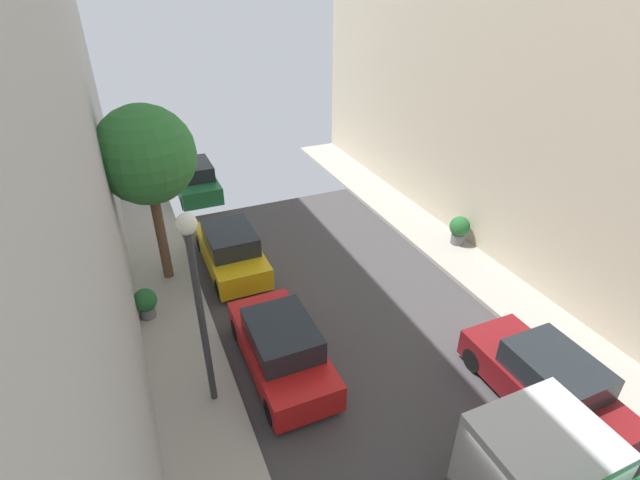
{
  "coord_description": "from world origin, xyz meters",
  "views": [
    {
      "loc": [
        -5.42,
        -2.57,
        9.29
      ],
      "look_at": [
        0.58,
        11.24,
        0.5
      ],
      "focal_mm": 26.47,
      "sensor_mm": 36.0,
      "label": 1
    }
  ],
  "objects_px": {
    "parked_car_left_2": "(281,348)",
    "lamp_post": "(196,285)",
    "parked_car_left_4": "(194,179)",
    "street_tree_0": "(146,156)",
    "potted_plant_1": "(145,302)",
    "parked_car_right_2": "(547,382)",
    "parked_car_left_3": "(231,250)",
    "potted_plant_2": "(459,229)"
  },
  "relations": [
    {
      "from": "potted_plant_2",
      "to": "potted_plant_1",
      "type": "bearing_deg",
      "value": 179.14
    },
    {
      "from": "parked_car_left_4",
      "to": "lamp_post",
      "type": "xyz_separation_m",
      "value": [
        -1.9,
        -12.49,
        2.78
      ]
    },
    {
      "from": "parked_car_right_2",
      "to": "potted_plant_1",
      "type": "height_order",
      "value": "parked_car_right_2"
    },
    {
      "from": "parked_car_left_2",
      "to": "parked_car_left_3",
      "type": "bearing_deg",
      "value": 90.0
    },
    {
      "from": "parked_car_left_3",
      "to": "parked_car_left_4",
      "type": "relative_size",
      "value": 1.0
    },
    {
      "from": "lamp_post",
      "to": "potted_plant_2",
      "type": "bearing_deg",
      "value": 19.97
    },
    {
      "from": "parked_car_left_4",
      "to": "parked_car_right_2",
      "type": "bearing_deg",
      "value": -71.06
    },
    {
      "from": "parked_car_left_4",
      "to": "potted_plant_1",
      "type": "height_order",
      "value": "parked_car_left_4"
    },
    {
      "from": "parked_car_left_3",
      "to": "parked_car_left_4",
      "type": "bearing_deg",
      "value": 90.0
    },
    {
      "from": "parked_car_left_3",
      "to": "potted_plant_1",
      "type": "height_order",
      "value": "parked_car_left_3"
    },
    {
      "from": "parked_car_left_3",
      "to": "parked_car_left_4",
      "type": "distance_m",
      "value": 6.83
    },
    {
      "from": "parked_car_left_2",
      "to": "street_tree_0",
      "type": "height_order",
      "value": "street_tree_0"
    },
    {
      "from": "potted_plant_1",
      "to": "lamp_post",
      "type": "distance_m",
      "value": 4.9
    },
    {
      "from": "parked_car_left_3",
      "to": "parked_car_right_2",
      "type": "relative_size",
      "value": 1.0
    },
    {
      "from": "parked_car_left_2",
      "to": "potted_plant_1",
      "type": "bearing_deg",
      "value": 131.32
    },
    {
      "from": "parked_car_right_2",
      "to": "potted_plant_2",
      "type": "bearing_deg",
      "value": 67.87
    },
    {
      "from": "parked_car_left_3",
      "to": "potted_plant_2",
      "type": "xyz_separation_m",
      "value": [
        8.21,
        -1.99,
        0.05
      ]
    },
    {
      "from": "parked_car_left_4",
      "to": "street_tree_0",
      "type": "xyz_separation_m",
      "value": [
        -2.16,
        -6.68,
        3.71
      ]
    },
    {
      "from": "parked_car_left_2",
      "to": "parked_car_left_4",
      "type": "distance_m",
      "value": 12.1
    },
    {
      "from": "parked_car_left_3",
      "to": "parked_car_left_2",
      "type": "bearing_deg",
      "value": -90.0
    },
    {
      "from": "parked_car_left_4",
      "to": "lamp_post",
      "type": "bearing_deg",
      "value": -98.65
    },
    {
      "from": "parked_car_right_2",
      "to": "street_tree_0",
      "type": "bearing_deg",
      "value": 129.86
    },
    {
      "from": "parked_car_left_2",
      "to": "street_tree_0",
      "type": "distance_m",
      "value": 6.92
    },
    {
      "from": "parked_car_left_3",
      "to": "lamp_post",
      "type": "distance_m",
      "value": 6.59
    },
    {
      "from": "potted_plant_1",
      "to": "potted_plant_2",
      "type": "distance_m",
      "value": 11.25
    },
    {
      "from": "parked_car_left_4",
      "to": "street_tree_0",
      "type": "bearing_deg",
      "value": -107.93
    },
    {
      "from": "parked_car_left_3",
      "to": "lamp_post",
      "type": "bearing_deg",
      "value": -108.55
    },
    {
      "from": "potted_plant_1",
      "to": "potted_plant_2",
      "type": "relative_size",
      "value": 0.87
    },
    {
      "from": "street_tree_0",
      "to": "lamp_post",
      "type": "relative_size",
      "value": 1.15
    },
    {
      "from": "street_tree_0",
      "to": "lamp_post",
      "type": "bearing_deg",
      "value": -87.42
    },
    {
      "from": "street_tree_0",
      "to": "parked_car_right_2",
      "type": "bearing_deg",
      "value": -50.14
    },
    {
      "from": "parked_car_left_4",
      "to": "street_tree_0",
      "type": "relative_size",
      "value": 0.73
    },
    {
      "from": "parked_car_right_2",
      "to": "potted_plant_1",
      "type": "distance_m",
      "value": 11.02
    },
    {
      "from": "parked_car_left_2",
      "to": "potted_plant_2",
      "type": "distance_m",
      "value": 8.85
    },
    {
      "from": "parked_car_left_2",
      "to": "potted_plant_2",
      "type": "bearing_deg",
      "value": 21.82
    },
    {
      "from": "parked_car_right_2",
      "to": "lamp_post",
      "type": "height_order",
      "value": "lamp_post"
    },
    {
      "from": "parked_car_left_3",
      "to": "potted_plant_1",
      "type": "bearing_deg",
      "value": -149.12
    },
    {
      "from": "parked_car_left_3",
      "to": "potted_plant_2",
      "type": "height_order",
      "value": "parked_car_left_3"
    },
    {
      "from": "parked_car_left_3",
      "to": "potted_plant_2",
      "type": "distance_m",
      "value": 8.45
    },
    {
      "from": "parked_car_left_2",
      "to": "lamp_post",
      "type": "distance_m",
      "value": 3.39
    },
    {
      "from": "parked_car_left_2",
      "to": "parked_car_left_4",
      "type": "xyz_separation_m",
      "value": [
        0.0,
        12.1,
        0.0
      ]
    },
    {
      "from": "potted_plant_1",
      "to": "potted_plant_2",
      "type": "height_order",
      "value": "potted_plant_2"
    }
  ]
}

